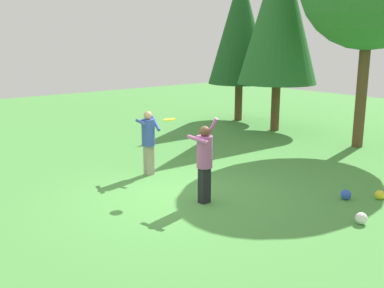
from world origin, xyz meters
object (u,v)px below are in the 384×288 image
(ball_white, at_px, (361,218))
(tree_left, at_px, (279,12))
(person_catcher, at_px, (148,137))
(ball_blue, at_px, (346,195))
(tree_far_left, at_px, (240,28))
(frisbee, at_px, (169,120))
(ball_yellow, at_px, (380,195))
(person_thrower, at_px, (205,157))

(ball_white, height_order, tree_left, tree_left)
(person_catcher, relative_size, tree_left, 0.24)
(ball_blue, relative_size, tree_left, 0.03)
(ball_white, relative_size, tree_far_left, 0.04)
(tree_left, bearing_deg, ball_blue, -38.11)
(frisbee, bearing_deg, ball_yellow, 43.29)
(ball_yellow, height_order, tree_left, tree_left)
(tree_left, relative_size, tree_far_left, 1.13)
(person_catcher, distance_m, ball_blue, 5.01)
(tree_left, bearing_deg, ball_white, -39.33)
(tree_left, distance_m, tree_far_left, 2.58)
(person_catcher, xyz_separation_m, tree_left, (-1.75, 7.09, 3.44))
(ball_blue, height_order, tree_far_left, tree_far_left)
(frisbee, bearing_deg, ball_blue, 41.84)
(person_catcher, distance_m, ball_white, 5.54)
(person_catcher, bearing_deg, frisbee, -0.00)
(person_thrower, xyz_separation_m, frisbee, (-1.10, -0.10, 0.68))
(frisbee, height_order, tree_left, tree_left)
(ball_white, bearing_deg, tree_far_left, 146.64)
(ball_blue, bearing_deg, person_thrower, -126.22)
(tree_left, bearing_deg, frisbee, -67.02)
(person_thrower, bearing_deg, ball_blue, -131.68)
(person_thrower, height_order, frisbee, person_thrower)
(ball_white, xyz_separation_m, ball_blue, (-0.95, 0.99, -0.00))
(ball_white, bearing_deg, ball_yellow, 106.73)
(frisbee, distance_m, tree_far_left, 10.00)
(ball_yellow, bearing_deg, tree_far_left, 152.57)
(person_thrower, height_order, tree_left, tree_left)
(person_catcher, height_order, tree_left, tree_left)
(person_thrower, bearing_deg, person_catcher, -11.32)
(person_thrower, relative_size, ball_blue, 8.17)
(tree_far_left, bearing_deg, person_thrower, -49.33)
(person_catcher, height_order, ball_yellow, person_catcher)
(frisbee, bearing_deg, tree_far_left, 125.37)
(ball_white, height_order, ball_yellow, ball_white)
(ball_white, relative_size, tree_left, 0.03)
(ball_white, bearing_deg, frisbee, -156.99)
(person_thrower, xyz_separation_m, person_catcher, (-2.51, 0.26, -0.02))
(frisbee, distance_m, ball_blue, 4.28)
(ball_white, distance_m, ball_yellow, 1.65)
(ball_white, relative_size, ball_yellow, 1.09)
(ball_blue, bearing_deg, tree_far_left, 148.37)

